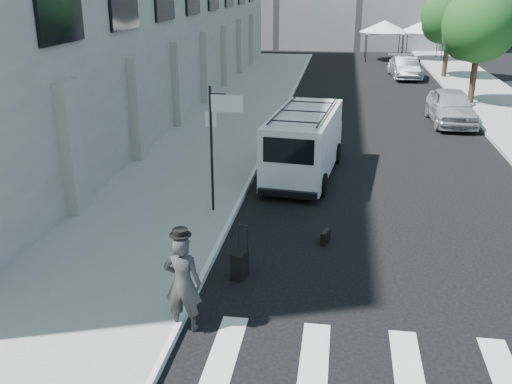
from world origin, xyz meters
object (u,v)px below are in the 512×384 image
(parked_car_a, at_px, (451,107))
(parked_car_c, at_px, (405,67))
(briefcase, at_px, (326,237))
(suitcase, at_px, (240,264))
(businessman, at_px, (183,283))
(cargo_van, at_px, (305,142))
(parked_car_b, at_px, (406,68))

(parked_car_a, height_order, parked_car_c, parked_car_a)
(briefcase, bearing_deg, suitcase, -114.66)
(businessman, distance_m, parked_car_a, 19.59)
(cargo_van, bearing_deg, businessman, -93.30)
(cargo_van, relative_size, parked_car_a, 1.27)
(businessman, distance_m, parked_car_c, 32.48)
(briefcase, distance_m, parked_car_b, 27.25)
(parked_car_c, bearing_deg, cargo_van, -108.31)
(briefcase, xyz_separation_m, suitcase, (-1.83, -2.06, 0.15))
(businessman, xyz_separation_m, parked_car_a, (7.75, 17.99, -0.18))
(briefcase, height_order, parked_car_a, parked_car_a)
(parked_car_b, bearing_deg, parked_car_c, 88.74)
(briefcase, height_order, suitcase, suitcase)
(suitcase, relative_size, parked_car_b, 0.28)
(cargo_van, height_order, parked_car_b, cargo_van)
(businessman, relative_size, suitcase, 1.63)
(cargo_van, xyz_separation_m, parked_car_c, (5.32, 22.16, -0.45))
(suitcase, xyz_separation_m, parked_car_b, (6.21, 28.95, 0.40))
(businessman, relative_size, briefcase, 4.43)
(parked_car_a, bearing_deg, businessman, -114.34)
(cargo_van, bearing_deg, parked_car_b, 82.15)
(parked_car_a, xyz_separation_m, parked_car_c, (-0.85, 13.75, -0.11))
(parked_car_a, height_order, parked_car_b, parked_car_a)
(briefcase, xyz_separation_m, parked_car_a, (5.24, 13.80, 0.62))
(briefcase, xyz_separation_m, cargo_van, (-0.94, 5.40, 0.97))
(suitcase, height_order, parked_car_b, parked_car_b)
(businessman, height_order, briefcase, businessman)
(parked_car_b, distance_m, parked_car_c, 0.67)
(businessman, height_order, parked_car_c, businessman)
(parked_car_a, distance_m, parked_car_b, 13.11)
(suitcase, bearing_deg, parked_car_a, 80.41)
(businessman, distance_m, cargo_van, 9.71)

